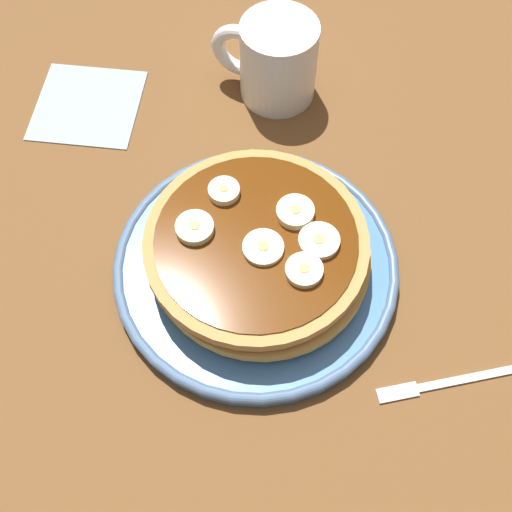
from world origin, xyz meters
The scene contains 12 objects.
ground_plane centered at (0.00, 0.00, -1.50)cm, with size 140.00×140.00×3.00cm, color brown.
plate centered at (0.00, 0.00, 0.93)cm, with size 26.10×26.10×1.74cm.
pancake_stack centered at (-0.10, -0.07, 3.62)cm, with size 20.08×20.47×4.41cm.
banana_slice_0 centered at (-0.91, 0.72, 6.01)cm, with size 3.53×3.53×0.71cm.
banana_slice_1 centered at (5.22, 0.98, 6.14)cm, with size 3.31×3.31×0.97cm.
banana_slice_2 centered at (-2.32, -3.51, 6.16)cm, with size 3.34×3.34×1.00cm.
banana_slice_3 centered at (-4.82, 1.63, 6.10)cm, with size 3.17×3.17×0.88cm.
banana_slice_4 centered at (4.27, -3.43, 6.15)cm, with size 2.81×2.81×0.98cm.
banana_slice_5 centered at (-5.12, -1.48, 6.08)cm, with size 3.54×3.54×0.84cm.
coffee_mug centered at (5.92, -21.75, 4.55)cm, with size 11.45×8.05×8.83cm.
napkin centered at (24.06, -12.70, 0.15)cm, with size 11.00×11.00×0.30cm, color #99B2BF.
fork centered at (-18.52, 4.76, 0.25)cm, with size 11.58×7.65×0.50cm.
Camera 1 is at (-9.81, 26.63, 53.55)cm, focal length 45.82 mm.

